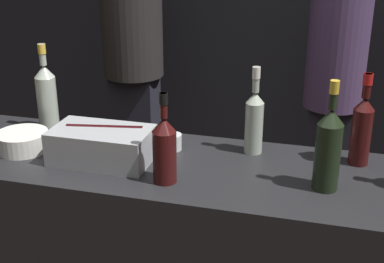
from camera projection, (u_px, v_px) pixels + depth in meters
ice_bin_with_bottles at (101, 143)px, 1.95m from camera, size 0.36×0.21×0.13m
bowl_white at (23, 141)px, 2.05m from camera, size 0.20×0.20×0.07m
wine_glass at (328, 131)px, 1.95m from camera, size 0.09×0.09×0.15m
candle_votive at (172, 142)px, 2.06m from camera, size 0.07×0.07×0.06m
red_wine_bottle_tall at (362, 128)px, 1.90m from camera, size 0.07×0.07×0.34m
rose_wine_bottle at (47, 96)px, 2.21m from camera, size 0.08×0.08×0.37m
champagne_bottle at (328, 147)px, 1.72m from camera, size 0.08×0.08×0.37m
white_wine_bottle at (254, 119)px, 2.00m from camera, size 0.07×0.07×0.34m
red_wine_bottle_black_foil at (164, 148)px, 1.77m from camera, size 0.08×0.08×0.31m
person_in_hoodie at (133, 49)px, 3.38m from camera, size 0.38×0.38×1.83m
person_blond_tee at (334, 78)px, 3.15m from camera, size 0.35×0.35×1.64m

